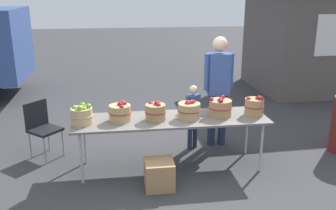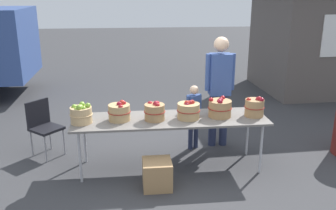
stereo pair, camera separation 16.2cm
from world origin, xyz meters
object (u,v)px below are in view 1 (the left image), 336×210
(apple_basket_red_0, at_px, (120,112))
(vendor_adult, at_px, (218,83))
(market_table, at_px, (171,121))
(apple_basket_green_0, at_px, (82,115))
(apple_basket_red_4, at_px, (254,106))
(folding_chair, at_px, (42,125))
(apple_basket_red_1, at_px, (155,111))
(child_customer, at_px, (193,112))
(apple_basket_red_2, at_px, (189,110))
(apple_basket_red_3, at_px, (220,107))
(produce_crate, at_px, (159,174))

(apple_basket_red_0, distance_m, vendor_adult, 1.73)
(market_table, relative_size, apple_basket_red_0, 8.58)
(apple_basket_green_0, height_order, apple_basket_red_4, apple_basket_red_4)
(market_table, distance_m, vendor_adult, 1.17)
(market_table, xyz_separation_m, folding_chair, (-1.88, 0.65, -0.21))
(apple_basket_red_0, xyz_separation_m, folding_chair, (-1.18, 0.65, -0.36))
(apple_basket_green_0, height_order, apple_basket_red_1, apple_basket_green_0)
(market_table, distance_m, apple_basket_red_0, 0.72)
(child_customer, height_order, folding_chair, child_customer)
(apple_basket_red_2, relative_size, vendor_adult, 0.18)
(apple_basket_red_1, xyz_separation_m, apple_basket_red_2, (0.47, 0.01, -0.00))
(vendor_adult, bearing_deg, child_customer, 12.30)
(apple_basket_red_2, bearing_deg, folding_chair, 162.25)
(apple_basket_red_0, relative_size, folding_chair, 0.37)
(apple_basket_green_0, xyz_separation_m, vendor_adult, (2.07, 0.77, 0.17))
(market_table, relative_size, apple_basket_red_1, 9.11)
(apple_basket_green_0, height_order, child_customer, child_customer)
(apple_basket_red_0, xyz_separation_m, apple_basket_red_3, (1.40, -0.00, 0.00))
(market_table, bearing_deg, apple_basket_red_2, -7.81)
(child_customer, relative_size, folding_chair, 1.22)
(apple_basket_red_0, relative_size, vendor_adult, 0.18)
(apple_basket_red_3, bearing_deg, child_customer, 112.15)
(apple_basket_red_2, xyz_separation_m, apple_basket_red_4, (0.94, 0.00, 0.01))
(apple_basket_red_1, height_order, produce_crate, apple_basket_red_1)
(apple_basket_red_3, distance_m, produce_crate, 1.28)
(apple_basket_red_1, relative_size, apple_basket_red_3, 0.87)
(child_customer, bearing_deg, vendor_adult, 164.59)
(apple_basket_red_3, bearing_deg, apple_basket_red_2, -176.10)
(apple_basket_red_1, distance_m, child_customer, 0.98)
(vendor_adult, bearing_deg, apple_basket_red_1, 35.05)
(vendor_adult, height_order, folding_chair, vendor_adult)
(apple_basket_green_0, xyz_separation_m, folding_chair, (-0.67, 0.70, -0.37))
(market_table, distance_m, apple_basket_red_1, 0.28)
(folding_chair, distance_m, produce_crate, 2.06)
(apple_basket_red_4, relative_size, child_customer, 0.28)
(apple_basket_red_0, relative_size, produce_crate, 0.85)
(apple_basket_red_3, xyz_separation_m, apple_basket_red_4, (0.49, -0.03, 0.01))
(apple_basket_red_4, height_order, folding_chair, apple_basket_red_4)
(folding_chair, bearing_deg, market_table, -66.91)
(folding_chair, height_order, produce_crate, folding_chair)
(folding_chair, bearing_deg, apple_basket_red_0, -76.68)
(market_table, xyz_separation_m, apple_basket_red_3, (0.70, -0.00, 0.16))
(apple_basket_red_3, bearing_deg, apple_basket_red_1, -177.67)
(apple_basket_red_0, bearing_deg, apple_basket_red_1, -4.84)
(apple_basket_red_4, bearing_deg, child_customer, 138.69)
(apple_basket_green_0, relative_size, apple_basket_red_2, 0.94)
(apple_basket_red_4, bearing_deg, folding_chair, 167.52)
(vendor_adult, distance_m, produce_crate, 1.88)
(apple_basket_red_0, distance_m, apple_basket_red_1, 0.48)
(vendor_adult, height_order, produce_crate, vendor_adult)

